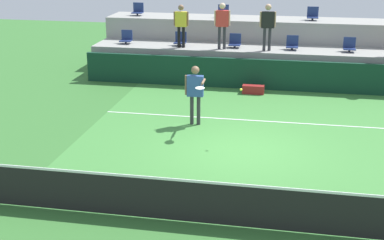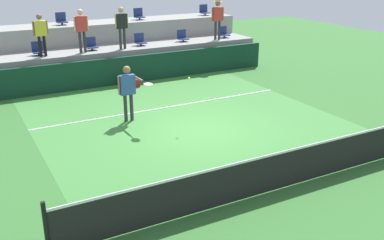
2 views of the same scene
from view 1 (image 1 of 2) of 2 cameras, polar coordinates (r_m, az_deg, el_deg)
name	(u,v)px [view 1 (image 1 of 2)]	position (r m, az deg, el deg)	size (l,w,h in m)	color
ground_plane	(241,150)	(14.41, 5.15, -3.08)	(40.00, 40.00, 0.00)	#336B2D
court_inner_paint	(245,136)	(15.33, 5.54, -1.70)	(9.00, 10.00, 0.01)	#3D7F38
court_service_line	(250,120)	(16.65, 6.01, -0.02)	(9.00, 0.06, 0.00)	white
tennis_net	(220,202)	(10.58, 2.95, -8.54)	(10.48, 0.08, 1.07)	black
sponsor_backboard	(259,74)	(19.94, 6.99, 4.74)	(13.00, 0.16, 1.10)	#0F3323
seating_tier_lower	(262,64)	(21.19, 7.26, 5.78)	(13.00, 1.80, 1.25)	gray
seating_tier_upper	(265,44)	(22.86, 7.62, 7.81)	(13.00, 1.80, 2.10)	gray
stadium_chair_lower_far_left	(126,38)	(21.92, -6.85, 8.47)	(0.44, 0.40, 0.52)	#2D2D33
stadium_chair_lower_left	(180,40)	(21.37, -1.21, 8.33)	(0.44, 0.40, 0.52)	#2D2D33
stadium_chair_lower_mid_left	(235,42)	(21.04, 4.49, 8.11)	(0.44, 0.40, 0.52)	#2D2D33
stadium_chair_lower_mid_right	(292,44)	(20.91, 10.39, 7.80)	(0.44, 0.40, 0.52)	#2D2D33
stadium_chair_lower_right	(349,46)	(21.00, 16.06, 7.42)	(0.44, 0.40, 0.52)	#2D2D33
stadium_chair_upper_far_left	(138,10)	(23.50, -5.66, 11.31)	(0.44, 0.40, 0.52)	#2D2D33
stadium_chair_upper_left	(223,12)	(22.75, 3.25, 11.12)	(0.44, 0.40, 0.52)	#2D2D33
stadium_chair_upper_right	(313,15)	(22.56, 12.45, 10.65)	(0.44, 0.40, 0.52)	#2D2D33
tennis_player	(195,89)	(15.86, 0.35, 3.22)	(0.74, 1.21, 1.77)	#2D2D33
spectator_in_grey	(181,22)	(20.85, -1.14, 10.15)	(0.57, 0.22, 1.61)	black
spectator_leaning_on_rail	(222,21)	(20.58, 3.16, 10.21)	(0.60, 0.26, 1.71)	#2D2D33
spectator_in_white	(268,23)	(20.43, 7.88, 10.00)	(0.60, 0.26, 1.71)	#2D2D33
tennis_ball	(241,90)	(14.36, 5.13, 3.18)	(0.07, 0.07, 0.07)	#CCE033
equipment_bag	(253,90)	(19.43, 6.39, 3.17)	(0.76, 0.28, 0.30)	maroon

